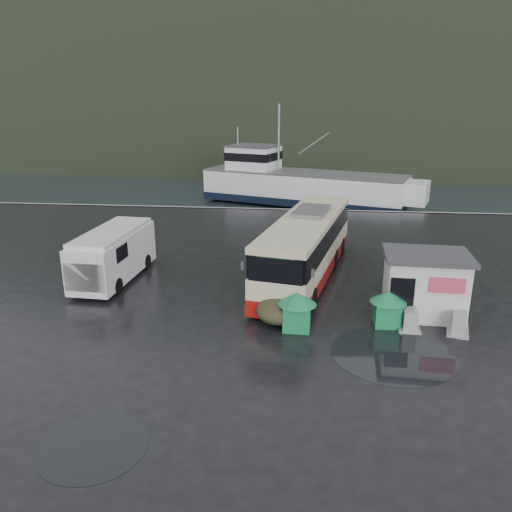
# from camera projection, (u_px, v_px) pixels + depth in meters

# --- Properties ---
(ground) EXTENTS (160.00, 160.00, 0.00)m
(ground) POSITION_uv_depth(u_px,v_px,m) (264.00, 312.00, 20.99)
(ground) COLOR black
(ground) RESTS_ON ground
(harbor_water) EXTENTS (300.00, 180.00, 0.02)m
(harbor_water) POSITION_uv_depth(u_px,v_px,m) (303.00, 132.00, 125.17)
(harbor_water) COLOR black
(harbor_water) RESTS_ON ground
(quay_edge) EXTENTS (160.00, 0.60, 1.50)m
(quay_edge) POSITION_uv_depth(u_px,v_px,m) (286.00, 209.00, 39.94)
(quay_edge) COLOR #999993
(quay_edge) RESTS_ON ground
(headland) EXTENTS (780.00, 540.00, 570.00)m
(headland) POSITION_uv_depth(u_px,v_px,m) (326.00, 114.00, 256.78)
(headland) COLOR black
(headland) RESTS_ON ground
(coach_bus) EXTENTS (5.28, 12.00, 3.29)m
(coach_bus) POSITION_uv_depth(u_px,v_px,m) (305.00, 277.00, 25.07)
(coach_bus) COLOR beige
(coach_bus) RESTS_ON ground
(white_van) EXTENTS (2.47, 6.21, 2.55)m
(white_van) POSITION_uv_depth(u_px,v_px,m) (116.00, 279.00, 24.72)
(white_van) COLOR silver
(white_van) RESTS_ON ground
(waste_bin_left) EXTENTS (1.02, 1.02, 1.42)m
(waste_bin_left) POSITION_uv_depth(u_px,v_px,m) (386.00, 325.00, 19.78)
(waste_bin_left) COLOR #168047
(waste_bin_left) RESTS_ON ground
(waste_bin_right) EXTENTS (1.11, 1.11, 1.50)m
(waste_bin_right) POSITION_uv_depth(u_px,v_px,m) (297.00, 329.00, 19.46)
(waste_bin_right) COLOR #168047
(waste_bin_right) RESTS_ON ground
(dome_tent) EXTENTS (2.97, 3.44, 1.13)m
(dome_tent) POSITION_uv_depth(u_px,v_px,m) (283.00, 319.00, 20.30)
(dome_tent) COLOR #32331E
(dome_tent) RESTS_ON ground
(ticket_kiosk) EXTENTS (3.52, 2.75, 2.65)m
(ticket_kiosk) POSITION_uv_depth(u_px,v_px,m) (421.00, 314.00, 20.77)
(ticket_kiosk) COLOR silver
(ticket_kiosk) RESTS_ON ground
(jersey_barrier_a) EXTENTS (1.16, 1.71, 0.78)m
(jersey_barrier_a) POSITION_uv_depth(u_px,v_px,m) (457.00, 330.00, 19.33)
(jersey_barrier_a) COLOR #999993
(jersey_barrier_a) RESTS_ON ground
(jersey_barrier_b) EXTENTS (0.91, 1.68, 0.82)m
(jersey_barrier_b) POSITION_uv_depth(u_px,v_px,m) (407.00, 325.00, 19.72)
(jersey_barrier_b) COLOR #999993
(jersey_barrier_b) RESTS_ON ground
(fishing_trawler) EXTENTS (23.42, 12.33, 9.21)m
(fishing_trawler) POSITION_uv_depth(u_px,v_px,m) (303.00, 190.00, 48.34)
(fishing_trawler) COLOR silver
(fishing_trawler) RESTS_ON ground
(puddles) EXTENTS (12.28, 15.10, 0.01)m
(puddles) POSITION_uv_depth(u_px,v_px,m) (337.00, 356.00, 17.40)
(puddles) COLOR black
(puddles) RESTS_ON ground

